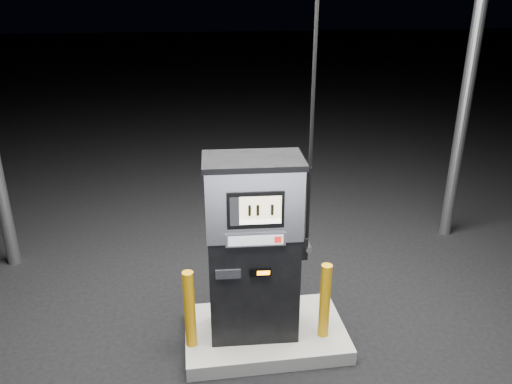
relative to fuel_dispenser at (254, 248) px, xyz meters
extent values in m
plane|color=black|center=(0.12, 0.02, -1.08)|extent=(80.00, 80.00, 0.00)
cube|color=gray|center=(0.12, 0.02, -1.01)|extent=(1.60, 1.00, 0.15)
cylinder|color=gray|center=(3.12, 2.02, 1.17)|extent=(0.16, 0.16, 4.50)
cube|color=black|center=(0.00, 0.00, -0.38)|extent=(0.86, 0.53, 1.10)
cube|color=#A7A7AE|center=(0.00, 0.00, 0.50)|extent=(0.88, 0.55, 0.66)
cube|color=black|center=(0.00, 0.00, 0.86)|extent=(0.92, 0.58, 0.05)
cube|color=black|center=(-0.02, -0.25, 0.50)|extent=(0.49, 0.05, 0.33)
cube|color=beige|center=(0.02, -0.27, 0.52)|extent=(0.36, 0.02, 0.21)
cube|color=white|center=(0.02, -0.27, 0.39)|extent=(0.36, 0.02, 0.04)
cube|color=#A7A7AE|center=(-0.02, -0.25, 0.21)|extent=(0.53, 0.05, 0.12)
cube|color=#A9ACB1|center=(-0.02, -0.27, 0.21)|extent=(0.48, 0.03, 0.09)
cube|color=red|center=(0.18, -0.28, 0.21)|extent=(0.06, 0.01, 0.06)
cube|color=black|center=(0.03, -0.25, -0.12)|extent=(0.19, 0.03, 0.08)
cube|color=orange|center=(0.05, -0.26, -0.12)|extent=(0.11, 0.01, 0.04)
cube|color=black|center=(-0.26, -0.24, -0.12)|extent=(0.23, 0.03, 0.09)
cube|color=black|center=(0.46, -0.02, -0.01)|extent=(0.10, 0.16, 0.22)
cylinder|color=gray|center=(0.51, -0.02, -0.01)|extent=(0.07, 0.20, 0.06)
cylinder|color=black|center=(0.49, -0.07, 1.46)|extent=(0.03, 0.03, 2.73)
cylinder|color=orange|center=(-0.62, -0.14, -0.53)|extent=(0.11, 0.11, 0.80)
cylinder|color=orange|center=(0.67, -0.18, -0.54)|extent=(0.12, 0.12, 0.79)
camera|label=1|loc=(-0.57, -4.08, 2.24)|focal=35.00mm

